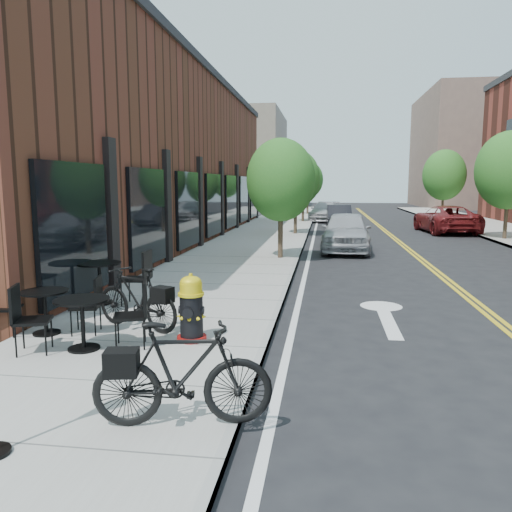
{
  "coord_description": "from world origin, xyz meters",
  "views": [
    {
      "loc": [
        0.83,
        -6.96,
        2.5
      ],
      "look_at": [
        -0.59,
        3.22,
        1.0
      ],
      "focal_mm": 35.0,
      "sensor_mm": 36.0,
      "label": 1
    }
  ],
  "objects_px": {
    "bistro_set_c": "(100,277)",
    "bicycle_right": "(183,374)",
    "parked_car_c": "(325,212)",
    "fire_hydrant": "(191,309)",
    "bistro_set_b": "(45,306)",
    "bicycle_left": "(137,298)",
    "parked_car_a": "(346,231)",
    "parked_car_b": "(339,216)",
    "bistro_set_a": "(82,316)",
    "parked_car_far": "(446,219)"
  },
  "relations": [
    {
      "from": "bistro_set_c",
      "to": "bicycle_right",
      "type": "bearing_deg",
      "value": -58.44
    },
    {
      "from": "parked_car_c",
      "to": "fire_hydrant",
      "type": "bearing_deg",
      "value": -87.33
    },
    {
      "from": "bistro_set_b",
      "to": "bistro_set_c",
      "type": "height_order",
      "value": "bistro_set_c"
    },
    {
      "from": "bicycle_left",
      "to": "parked_car_a",
      "type": "relative_size",
      "value": 0.4
    },
    {
      "from": "parked_car_b",
      "to": "bistro_set_c",
      "type": "bearing_deg",
      "value": -106.05
    },
    {
      "from": "bistro_set_a",
      "to": "fire_hydrant",
      "type": "bearing_deg",
      "value": 5.18
    },
    {
      "from": "bicycle_right",
      "to": "parked_car_b",
      "type": "height_order",
      "value": "parked_car_b"
    },
    {
      "from": "bicycle_left",
      "to": "parked_car_a",
      "type": "xyz_separation_m",
      "value": [
        3.81,
        11.1,
        0.1
      ]
    },
    {
      "from": "bistro_set_a",
      "to": "parked_car_far",
      "type": "relative_size",
      "value": 0.37
    },
    {
      "from": "fire_hydrant",
      "to": "bicycle_right",
      "type": "xyz_separation_m",
      "value": [
        0.64,
        -2.66,
        0.04
      ]
    },
    {
      "from": "parked_car_a",
      "to": "parked_car_far",
      "type": "xyz_separation_m",
      "value": [
        5.32,
        7.86,
        -0.04
      ]
    },
    {
      "from": "parked_car_c",
      "to": "bistro_set_c",
      "type": "bearing_deg",
      "value": -93.28
    },
    {
      "from": "parked_car_b",
      "to": "parked_car_far",
      "type": "distance_m",
      "value": 5.92
    },
    {
      "from": "parked_car_a",
      "to": "bistro_set_c",
      "type": "bearing_deg",
      "value": -115.81
    },
    {
      "from": "bistro_set_b",
      "to": "parked_car_b",
      "type": "height_order",
      "value": "parked_car_b"
    },
    {
      "from": "bicycle_right",
      "to": "parked_car_a",
      "type": "bearing_deg",
      "value": -19.52
    },
    {
      "from": "bistro_set_b",
      "to": "parked_car_c",
      "type": "bearing_deg",
      "value": 68.54
    },
    {
      "from": "bicycle_left",
      "to": "parked_car_b",
      "type": "relative_size",
      "value": 0.45
    },
    {
      "from": "parked_car_a",
      "to": "bistro_set_a",
      "type": "bearing_deg",
      "value": -106.15
    },
    {
      "from": "bistro_set_b",
      "to": "parked_car_b",
      "type": "distance_m",
      "value": 22.61
    },
    {
      "from": "parked_car_far",
      "to": "bistro_set_c",
      "type": "bearing_deg",
      "value": 53.97
    },
    {
      "from": "parked_car_b",
      "to": "parked_car_c",
      "type": "height_order",
      "value": "parked_car_c"
    },
    {
      "from": "fire_hydrant",
      "to": "bicycle_right",
      "type": "bearing_deg",
      "value": -80.47
    },
    {
      "from": "bistro_set_a",
      "to": "parked_car_c",
      "type": "xyz_separation_m",
      "value": [
        3.4,
        27.19,
        0.03
      ]
    },
    {
      "from": "parked_car_a",
      "to": "parked_car_b",
      "type": "bearing_deg",
      "value": 92.86
    },
    {
      "from": "parked_car_a",
      "to": "parked_car_c",
      "type": "distance_m",
      "value": 15.02
    },
    {
      "from": "bicycle_right",
      "to": "parked_car_a",
      "type": "relative_size",
      "value": 0.41
    },
    {
      "from": "parked_car_a",
      "to": "bistro_set_b",
      "type": "bearing_deg",
      "value": -111.14
    },
    {
      "from": "bistro_set_b",
      "to": "parked_car_far",
      "type": "relative_size",
      "value": 0.35
    },
    {
      "from": "bicycle_right",
      "to": "bistro_set_c",
      "type": "xyz_separation_m",
      "value": [
        -3.07,
        4.7,
        0.01
      ]
    },
    {
      "from": "bistro_set_b",
      "to": "parked_car_c",
      "type": "xyz_separation_m",
      "value": [
        4.35,
        26.56,
        0.06
      ]
    },
    {
      "from": "bistro_set_a",
      "to": "bistro_set_b",
      "type": "distance_m",
      "value": 1.14
    },
    {
      "from": "bicycle_left",
      "to": "fire_hydrant",
      "type": "bearing_deg",
      "value": 90.06
    },
    {
      "from": "bicycle_right",
      "to": "parked_car_far",
      "type": "relative_size",
      "value": 0.35
    },
    {
      "from": "bistro_set_b",
      "to": "parked_car_b",
      "type": "bearing_deg",
      "value": 64.68
    },
    {
      "from": "bicycle_right",
      "to": "parked_car_c",
      "type": "relative_size",
      "value": 0.4
    },
    {
      "from": "bistro_set_a",
      "to": "parked_car_c",
      "type": "bearing_deg",
      "value": 64.25
    },
    {
      "from": "fire_hydrant",
      "to": "parked_car_a",
      "type": "height_order",
      "value": "parked_car_a"
    },
    {
      "from": "bicycle_left",
      "to": "bistro_set_a",
      "type": "height_order",
      "value": "bicycle_left"
    },
    {
      "from": "bicycle_right",
      "to": "bistro_set_a",
      "type": "xyz_separation_m",
      "value": [
        -2.07,
        2.02,
        -0.04
      ]
    },
    {
      "from": "bistro_set_c",
      "to": "bistro_set_a",
      "type": "bearing_deg",
      "value": -71.14
    },
    {
      "from": "bistro_set_c",
      "to": "parked_car_far",
      "type": "distance_m",
      "value": 20.31
    },
    {
      "from": "parked_car_c",
      "to": "parked_car_far",
      "type": "xyz_separation_m",
      "value": [
        6.12,
        -7.13,
        0.06
      ]
    },
    {
      "from": "bicycle_right",
      "to": "bistro_set_a",
      "type": "distance_m",
      "value": 2.9
    },
    {
      "from": "parked_car_a",
      "to": "parked_car_b",
      "type": "relative_size",
      "value": 1.12
    },
    {
      "from": "fire_hydrant",
      "to": "parked_car_a",
      "type": "bearing_deg",
      "value": 72.59
    },
    {
      "from": "parked_car_b",
      "to": "parked_car_c",
      "type": "xyz_separation_m",
      "value": [
        -0.8,
        4.54,
        0.0
      ]
    },
    {
      "from": "parked_car_a",
      "to": "fire_hydrant",
      "type": "bearing_deg",
      "value": -100.59
    },
    {
      "from": "parked_car_b",
      "to": "parked_car_far",
      "type": "xyz_separation_m",
      "value": [
        5.32,
        -2.59,
        0.06
      ]
    },
    {
      "from": "fire_hydrant",
      "to": "parked_car_c",
      "type": "relative_size",
      "value": 0.24
    }
  ]
}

